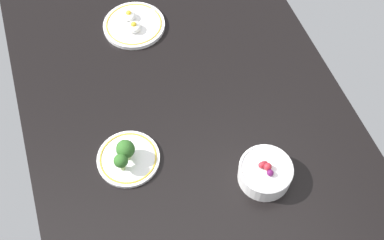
# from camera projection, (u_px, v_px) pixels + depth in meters

# --- Properties ---
(dining_table) EXTENTS (1.49, 0.92, 0.04)m
(dining_table) POSITION_uv_depth(u_px,v_px,m) (192.00, 127.00, 1.38)
(dining_table) COLOR black
(dining_table) RESTS_ON ground
(bowl_berries) EXTENTS (0.14, 0.14, 0.07)m
(bowl_berries) POSITION_uv_depth(u_px,v_px,m) (265.00, 172.00, 1.25)
(bowl_berries) COLOR white
(bowl_berries) RESTS_ON dining_table
(plate_eggs) EXTENTS (0.20, 0.20, 0.05)m
(plate_eggs) POSITION_uv_depth(u_px,v_px,m) (134.00, 24.00, 1.56)
(plate_eggs) COLOR white
(plate_eggs) RESTS_ON dining_table
(plate_broccoli) EXTENTS (0.17, 0.17, 0.08)m
(plate_broccoli) POSITION_uv_depth(u_px,v_px,m) (127.00, 156.00, 1.28)
(plate_broccoli) COLOR white
(plate_broccoli) RESTS_ON dining_table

